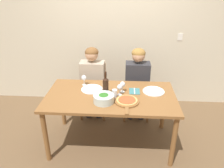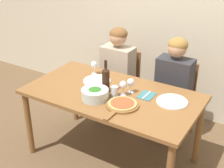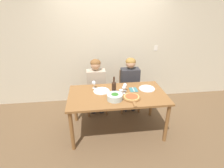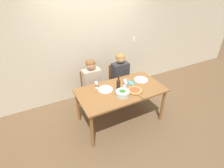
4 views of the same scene
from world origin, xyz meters
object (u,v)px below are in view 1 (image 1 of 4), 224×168
chair_right (136,89)px  broccoli_bowl (104,98)px  person_man (137,78)px  dinner_plate_left (92,89)px  pizza_on_board (127,101)px  wine_glass_left (84,78)px  wine_glass_right (120,88)px  dinner_plate_right (154,91)px  water_tumbler (115,93)px  person_woman (92,77)px  wine_bottle (106,86)px  chair_left (94,88)px  fork_on_napkin (134,91)px  wine_glass_centre (123,85)px

chair_right → broccoli_bowl: broccoli_bowl is taller
person_man → broccoli_bowl: person_man is taller
dinner_plate_left → pizza_on_board: pizza_on_board is taller
wine_glass_left → wine_glass_right: bearing=-27.2°
dinner_plate_right → wine_glass_left: bearing=171.3°
wine_glass_right → water_tumbler: size_ratio=1.50×
person_woman → dinner_plate_right: (0.91, -0.54, 0.06)m
person_woman → broccoli_bowl: (0.27, -0.85, 0.10)m
wine_bottle → water_tumbler: bearing=-15.1°
wine_bottle → dinner_plate_right: bearing=12.4°
broccoli_bowl → chair_left: bearing=105.4°
person_woman → person_man: 0.71m
person_man → dinner_plate_left: bearing=-140.4°
person_woman → wine_bottle: size_ratio=3.65×
dinner_plate_right → fork_on_napkin: 0.26m
dinner_plate_left → wine_glass_centre: wine_glass_centre is taller
wine_bottle → pizza_on_board: bearing=-30.8°
dinner_plate_left → water_tumbler: size_ratio=2.87×
chair_right → water_tumbler: bearing=-111.4°
wine_glass_centre → chair_right: bearing=71.7°
person_woman → water_tumbler: person_woman is taller
dinner_plate_right → pizza_on_board: size_ratio=0.66×
dinner_plate_left → water_tumbler: (0.32, -0.18, 0.04)m
chair_left → water_tumbler: bearing=-64.5°
chair_left → wine_glass_centre: 0.93m
fork_on_napkin → person_man: bearing=83.4°
dinner_plate_left → wine_glass_centre: size_ratio=1.92×
chair_right → wine_bottle: wine_bottle is taller
wine_bottle → wine_glass_right: 0.18m
chair_right → dinner_plate_right: (0.19, -0.65, 0.31)m
water_tumbler → chair_right: bearing=68.6°
dinner_plate_left → wine_glass_right: bearing=-18.3°
wine_glass_right → person_man: bearing=68.4°
chair_right → person_man: (0.00, -0.11, 0.25)m
chair_right → person_man: size_ratio=0.73×
wine_glass_left → water_tumbler: (0.45, -0.32, -0.05)m
broccoli_bowl → dinner_plate_left: bearing=121.0°
chair_left → wine_glass_centre: wine_glass_centre is taller
broccoli_bowl → water_tumbler: broccoli_bowl is taller
broccoli_bowl → dinner_plate_right: bearing=26.1°
dinner_plate_right → fork_on_napkin: (-0.26, -0.01, -0.01)m
dinner_plate_left → wine_glass_centre: 0.43m
chair_right → fork_on_napkin: size_ratio=4.85×
chair_left → person_man: size_ratio=0.73×
person_woman → dinner_plate_right: 1.06m
wine_glass_right → wine_glass_centre: bearing=67.8°
chair_right → fork_on_napkin: (-0.06, -0.66, 0.31)m
person_man → dinner_plate_right: bearing=-70.5°
chair_left → broccoli_bowl: (0.27, -0.96, 0.35)m
wine_glass_right → chair_left: bearing=120.6°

